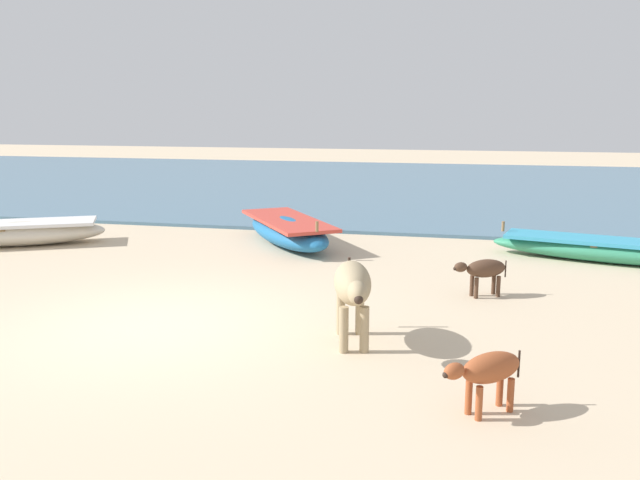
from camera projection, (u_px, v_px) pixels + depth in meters
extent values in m
plane|color=beige|center=(157.00, 325.00, 8.84)|extent=(80.00, 80.00, 0.00)
cube|color=slate|center=(361.00, 184.00, 25.15)|extent=(60.00, 20.00, 0.08)
ellipsoid|color=#1E669E|center=(288.00, 231.00, 14.10)|extent=(3.04, 3.66, 0.56)
cube|color=#CC3F33|center=(288.00, 220.00, 14.06)|extent=(2.77, 3.28, 0.07)
cube|color=olive|center=(292.00, 226.00, 13.83)|extent=(0.87, 0.66, 0.04)
cylinder|color=olive|center=(317.00, 227.00, 12.50)|extent=(0.06, 0.06, 0.20)
ellipsoid|color=beige|center=(20.00, 233.00, 14.01)|extent=(3.55, 2.50, 0.51)
cube|color=white|center=(19.00, 224.00, 13.97)|extent=(3.17, 2.29, 0.07)
cube|color=olive|center=(7.00, 228.00, 13.92)|extent=(0.51, 0.84, 0.04)
ellipsoid|color=#338C66|center=(614.00, 251.00, 12.42)|extent=(4.61, 1.92, 0.43)
cube|color=#3399BF|center=(615.00, 242.00, 12.39)|extent=(4.07, 1.78, 0.07)
cube|color=olive|center=(595.00, 244.00, 12.55)|extent=(0.29, 0.76, 0.04)
cylinder|color=olive|center=(503.00, 226.00, 13.27)|extent=(0.06, 0.06, 0.20)
ellipsoid|color=tan|center=(352.00, 283.00, 8.03)|extent=(0.71, 1.20, 0.49)
ellipsoid|color=tan|center=(357.00, 293.00, 7.28)|extent=(0.31, 0.41, 0.27)
sphere|color=#2D2119|center=(359.00, 300.00, 7.13)|extent=(0.12, 0.12, 0.10)
cylinder|color=tan|center=(364.00, 330.00, 7.81)|extent=(0.11, 0.11, 0.56)
cylinder|color=tan|center=(344.00, 330.00, 7.80)|extent=(0.11, 0.11, 0.56)
cylinder|color=tan|center=(360.00, 313.00, 8.45)|extent=(0.11, 0.11, 0.56)
cylinder|color=tan|center=(341.00, 313.00, 8.45)|extent=(0.11, 0.11, 0.56)
cylinder|color=#2D2119|center=(349.00, 275.00, 8.62)|extent=(0.04, 0.04, 0.46)
ellipsoid|color=#9E4C28|center=(491.00, 367.00, 6.21)|extent=(0.68, 0.64, 0.29)
ellipsoid|color=#9E4C28|center=(454.00, 371.00, 5.99)|extent=(0.25, 0.24, 0.16)
sphere|color=#2D2119|center=(446.00, 375.00, 5.95)|extent=(0.09, 0.09, 0.06)
cylinder|color=#9E4C28|center=(479.00, 403.00, 6.11)|extent=(0.07, 0.07, 0.33)
cylinder|color=#9E4C28|center=(469.00, 397.00, 6.24)|extent=(0.07, 0.07, 0.33)
cylinder|color=#9E4C28|center=(510.00, 395.00, 6.29)|extent=(0.07, 0.07, 0.33)
cylinder|color=#9E4C28|center=(500.00, 389.00, 6.41)|extent=(0.07, 0.07, 0.33)
cylinder|color=#2D2119|center=(519.00, 364.00, 6.37)|extent=(0.02, 0.02, 0.27)
ellipsoid|color=#4C3323|center=(486.00, 268.00, 10.13)|extent=(0.69, 0.53, 0.28)
ellipsoid|color=#4C3323|center=(461.00, 267.00, 10.01)|extent=(0.25, 0.21, 0.15)
sphere|color=#2D2119|center=(455.00, 269.00, 9.99)|extent=(0.08, 0.08, 0.06)
cylinder|color=#4C3323|center=(476.00, 288.00, 10.07)|extent=(0.06, 0.06, 0.32)
cylinder|color=#4C3323|center=(472.00, 286.00, 10.20)|extent=(0.06, 0.06, 0.32)
cylinder|color=#4C3323|center=(498.00, 286.00, 10.17)|extent=(0.06, 0.06, 0.32)
cylinder|color=#4C3323|center=(494.00, 284.00, 10.30)|extent=(0.06, 0.06, 0.32)
cylinder|color=#2D2119|center=(506.00, 269.00, 10.22)|extent=(0.02, 0.02, 0.27)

